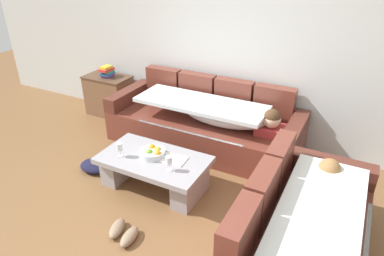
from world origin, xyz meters
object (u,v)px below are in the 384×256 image
(open_magazine, at_px, (173,159))
(crumpled_garment, at_px, (96,165))
(fruit_bowl, at_px, (153,153))
(wine_glass_near_left, at_px, (119,147))
(pair_of_shoes, at_px, (123,233))
(side_cabinet, at_px, (109,95))
(book_stack_on_cabinet, at_px, (107,71))
(couch_along_wall, at_px, (207,125))
(coffee_table, at_px, (154,168))
(wine_glass_near_right, at_px, (169,161))
(couch_near_window, at_px, (302,238))

(open_magazine, height_order, crumpled_garment, open_magazine)
(crumpled_garment, bearing_deg, open_magazine, 6.72)
(fruit_bowl, xyz_separation_m, open_magazine, (0.24, 0.03, -0.04))
(wine_glass_near_left, xyz_separation_m, pair_of_shoes, (0.50, -0.65, -0.45))
(fruit_bowl, distance_m, side_cabinet, 2.13)
(open_magazine, height_order, book_stack_on_cabinet, book_stack_on_cabinet)
(pair_of_shoes, relative_size, crumpled_garment, 0.85)
(book_stack_on_cabinet, bearing_deg, couch_along_wall, -6.84)
(fruit_bowl, height_order, open_magazine, fruit_bowl)
(crumpled_garment, bearing_deg, wine_glass_near_left, -10.52)
(coffee_table, distance_m, side_cabinet, 2.17)
(fruit_bowl, height_order, wine_glass_near_right, wine_glass_near_right)
(wine_glass_near_right, height_order, open_magazine, wine_glass_near_right)
(wine_glass_near_left, xyz_separation_m, book_stack_on_cabinet, (-1.36, 1.46, 0.23))
(coffee_table, xyz_separation_m, wine_glass_near_right, (0.28, -0.13, 0.26))
(couch_along_wall, xyz_separation_m, book_stack_on_cabinet, (-1.83, 0.22, 0.40))
(couch_along_wall, bearing_deg, crumpled_garment, -129.49)
(coffee_table, height_order, open_magazine, open_magazine)
(open_magazine, relative_size, crumpled_garment, 0.70)
(coffee_table, relative_size, crumpled_garment, 3.00)
(wine_glass_near_left, relative_size, crumpled_garment, 0.42)
(book_stack_on_cabinet, bearing_deg, coffee_table, -37.74)
(coffee_table, relative_size, open_magazine, 4.29)
(book_stack_on_cabinet, bearing_deg, crumpled_garment, -57.22)
(open_magazine, bearing_deg, coffee_table, -166.36)
(couch_along_wall, distance_m, open_magazine, 1.03)
(coffee_table, distance_m, pair_of_shoes, 0.84)
(coffee_table, height_order, fruit_bowl, fruit_bowl)
(open_magazine, relative_size, book_stack_on_cabinet, 1.27)
(wine_glass_near_right, relative_size, pair_of_shoes, 0.49)
(pair_of_shoes, xyz_separation_m, crumpled_garment, (-0.98, 0.74, 0.01))
(wine_glass_near_left, bearing_deg, pair_of_shoes, -52.56)
(couch_near_window, bearing_deg, wine_glass_near_left, 82.72)
(pair_of_shoes, bearing_deg, coffee_table, 101.40)
(couch_along_wall, xyz_separation_m, coffee_table, (-0.13, -1.09, -0.09))
(wine_glass_near_left, height_order, open_magazine, wine_glass_near_left)
(open_magazine, bearing_deg, wine_glass_near_right, -75.45)
(wine_glass_near_right, xyz_separation_m, book_stack_on_cabinet, (-1.98, 1.44, 0.23))
(couch_near_window, bearing_deg, book_stack_on_cabinet, 63.13)
(couch_near_window, relative_size, pair_of_shoes, 5.73)
(coffee_table, height_order, wine_glass_near_left, wine_glass_near_left)
(coffee_table, xyz_separation_m, book_stack_on_cabinet, (-1.70, 1.31, 0.49))
(couch_along_wall, height_order, fruit_bowl, couch_along_wall)
(couch_near_window, xyz_separation_m, coffee_table, (-1.69, 0.40, -0.10))
(wine_glass_near_right, bearing_deg, fruit_bowl, 152.07)
(fruit_bowl, bearing_deg, pair_of_shoes, -77.42)
(side_cabinet, bearing_deg, fruit_bowl, -37.21)
(wine_glass_near_left, bearing_deg, coffee_table, 22.93)
(crumpled_garment, bearing_deg, coffee_table, 3.90)
(fruit_bowl, bearing_deg, wine_glass_near_left, -150.75)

